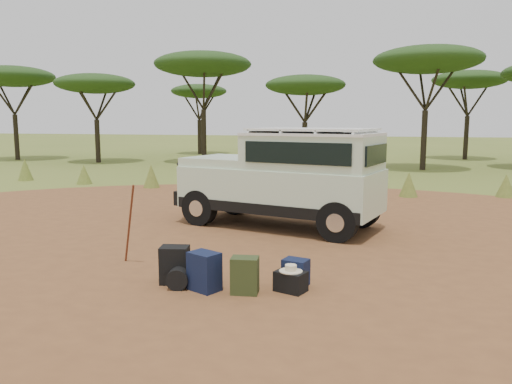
% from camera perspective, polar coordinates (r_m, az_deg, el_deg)
% --- Properties ---
extents(ground, '(140.00, 140.00, 0.00)m').
position_cam_1_polar(ground, '(8.85, -1.02, -7.83)').
color(ground, '#5C6C26').
rests_on(ground, ground).
extents(dirt_clearing, '(23.00, 23.00, 0.01)m').
position_cam_1_polar(dirt_clearing, '(8.85, -1.02, -7.81)').
color(dirt_clearing, brown).
rests_on(dirt_clearing, ground).
extents(grass_fringe, '(36.60, 1.60, 0.90)m').
position_cam_1_polar(grass_fringe, '(17.12, 7.33, 1.29)').
color(grass_fringe, '#5C6C26').
rests_on(grass_fringe, ground).
extents(acacia_treeline, '(46.70, 13.20, 6.26)m').
position_cam_1_polar(acacia_treeline, '(28.14, 11.92, 12.99)').
color(acacia_treeline, '#2C2319').
rests_on(acacia_treeline, ground).
extents(safari_vehicle, '(4.95, 2.90, 2.27)m').
position_cam_1_polar(safari_vehicle, '(11.40, 3.44, 1.39)').
color(safari_vehicle, beige).
rests_on(safari_vehicle, ground).
extents(walking_staff, '(0.41, 0.34, 1.40)m').
position_cam_1_polar(walking_staff, '(8.73, -14.27, -3.59)').
color(walking_staff, maroon).
rests_on(walking_staff, ground).
extents(backpack_black, '(0.47, 0.38, 0.57)m').
position_cam_1_polar(backpack_black, '(7.68, -9.27, -8.24)').
color(backpack_black, black).
rests_on(backpack_black, ground).
extents(backpack_navy, '(0.52, 0.47, 0.57)m').
position_cam_1_polar(backpack_navy, '(7.31, -5.93, -9.03)').
color(backpack_navy, '#131C3C').
rests_on(backpack_navy, ground).
extents(backpack_olive, '(0.42, 0.32, 0.53)m').
position_cam_1_polar(backpack_olive, '(7.16, -1.29, -9.53)').
color(backpack_olive, '#313D1C').
rests_on(backpack_olive, ground).
extents(duffel_navy, '(0.42, 0.35, 0.40)m').
position_cam_1_polar(duffel_navy, '(7.53, 4.56, -9.15)').
color(duffel_navy, '#131C3C').
rests_on(duffel_navy, ground).
extents(hard_case, '(0.50, 0.42, 0.30)m').
position_cam_1_polar(hard_case, '(7.29, 3.99, -10.17)').
color(hard_case, black).
rests_on(hard_case, ground).
extents(stuff_sack, '(0.38, 0.38, 0.32)m').
position_cam_1_polar(stuff_sack, '(7.50, -8.83, -9.65)').
color(stuff_sack, black).
rests_on(stuff_sack, ground).
extents(safari_hat, '(0.33, 0.33, 0.10)m').
position_cam_1_polar(safari_hat, '(7.23, 4.00, -8.77)').
color(safari_hat, beige).
rests_on(safari_hat, hard_case).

